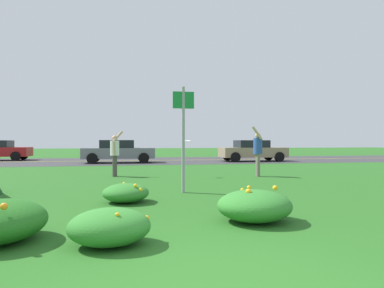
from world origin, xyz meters
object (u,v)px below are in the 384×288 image
(car_gray_center_left, at_px, (118,151))
(sign_post_near_path, at_px, (183,129))
(car_tan_center_right, at_px, (252,151))
(person_catcher_blue_shirt, at_px, (258,150))
(frisbee_white, at_px, (188,141))
(person_thrower_white_shirt, at_px, (115,152))

(car_gray_center_left, bearing_deg, sign_post_near_path, -81.51)
(sign_post_near_path, distance_m, car_tan_center_right, 15.13)
(person_catcher_blue_shirt, bearing_deg, sign_post_near_path, -134.58)
(frisbee_white, bearing_deg, sign_post_near_path, -102.01)
(person_thrower_white_shirt, xyz_separation_m, car_gray_center_left, (-0.08, 8.76, -0.21))
(person_thrower_white_shirt, bearing_deg, frisbee_white, -13.88)
(sign_post_near_path, height_order, frisbee_white, sign_post_near_path)
(car_gray_center_left, bearing_deg, car_tan_center_right, 0.00)
(person_catcher_blue_shirt, distance_m, car_gray_center_left, 11.22)
(car_gray_center_left, bearing_deg, person_catcher_blue_shirt, -60.62)
(person_thrower_white_shirt, height_order, car_gray_center_left, person_thrower_white_shirt)
(car_tan_center_right, bearing_deg, person_thrower_white_shirt, -135.76)
(person_catcher_blue_shirt, relative_size, car_tan_center_right, 0.43)
(car_gray_center_left, height_order, car_tan_center_right, same)
(person_catcher_blue_shirt, xyz_separation_m, car_tan_center_right, (3.57, 9.77, -0.28))
(sign_post_near_path, xyz_separation_m, person_thrower_white_shirt, (-1.91, 4.58, -0.72))
(person_catcher_blue_shirt, xyz_separation_m, car_gray_center_left, (-5.50, 9.77, -0.28))
(car_gray_center_left, distance_m, car_tan_center_right, 9.08)
(car_tan_center_right, bearing_deg, frisbee_white, -123.54)
(person_catcher_blue_shirt, relative_size, car_gray_center_left, 0.43)
(sign_post_near_path, relative_size, car_gray_center_left, 0.62)
(sign_post_near_path, relative_size, person_thrower_white_shirt, 1.56)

